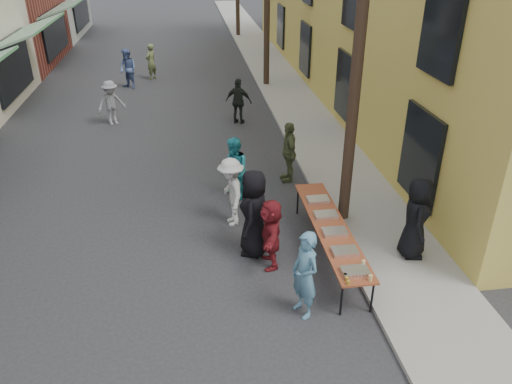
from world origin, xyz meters
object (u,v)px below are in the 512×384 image
object	(u,v)px
guest_front_a	(254,213)
serving_table	(331,228)
guest_front_c	(234,170)
server	(416,218)
utility_pole_near	(360,30)
catering_tray_sausage	(355,271)

from	to	relation	value
guest_front_a	serving_table	bearing A→B (deg)	95.73
guest_front_c	server	size ratio (longest dim) A/B	0.94
guest_front_a	guest_front_c	world-z (taller)	guest_front_a
utility_pole_near	guest_front_a	size ratio (longest dim) A/B	4.59
guest_front_c	serving_table	bearing A→B (deg)	18.45
catering_tray_sausage	server	xyz separation A→B (m)	(1.71, 1.32, 0.21)
utility_pole_near	server	size ratio (longest dim) A/B	4.99
server	utility_pole_near	bearing A→B (deg)	44.79
utility_pole_near	serving_table	bearing A→B (deg)	-117.84
server	guest_front_c	bearing A→B (deg)	62.91
guest_front_c	guest_front_a	bearing A→B (deg)	-9.08
serving_table	guest_front_c	bearing A→B (deg)	121.44
utility_pole_near	server	bearing A→B (deg)	-60.86
catering_tray_sausage	serving_table	bearing A→B (deg)	90.00
serving_table	guest_front_a	distance (m)	1.65
utility_pole_near	guest_front_c	xyz separation A→B (m)	(-2.50, 1.47, -3.66)
utility_pole_near	guest_front_a	bearing A→B (deg)	-155.95
utility_pole_near	server	world-z (taller)	utility_pole_near
catering_tray_sausage	guest_front_c	bearing A→B (deg)	111.24
utility_pole_near	serving_table	size ratio (longest dim) A/B	2.25
serving_table	guest_front_c	world-z (taller)	guest_front_c
catering_tray_sausage	guest_front_a	size ratio (longest dim) A/B	0.26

